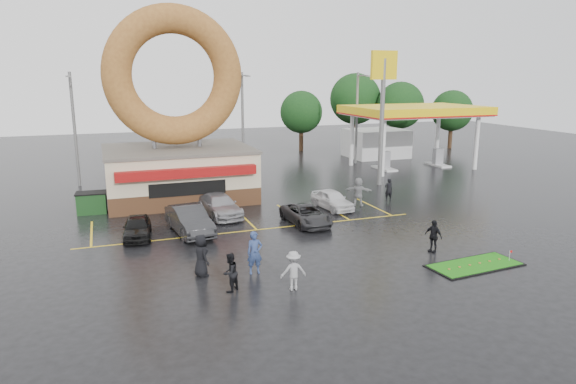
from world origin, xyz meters
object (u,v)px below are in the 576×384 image
object	(u,v)px
car_white	(332,200)
dumpster	(92,203)
streetlight_right	(357,116)
gas_station	(397,126)
shell_sign	(383,93)
donut_shop	(177,137)
streetlight_mid	(243,120)
streetlight_left	(74,127)
car_grey	(306,215)
person_cameraman	(433,236)
car_silver	(220,205)
car_black	(137,227)
car_dgrey	(189,220)
putting_green	(475,265)
person_blue	(255,253)

from	to	relation	value
car_white	dumpster	bearing A→B (deg)	156.99
streetlight_right	car_white	bearing A→B (deg)	-122.28
gas_station	shell_sign	distance (m)	11.93
donut_shop	streetlight_mid	distance (m)	10.59
streetlight_right	streetlight_left	bearing A→B (deg)	-175.60
car_grey	person_cameraman	xyz separation A→B (m)	(4.18, -6.78, 0.25)
car_silver	dumpster	size ratio (longest dim) A/B	2.59
gas_station	car_black	bearing A→B (deg)	-147.83
car_grey	car_white	world-z (taller)	car_white
car_dgrey	putting_green	distance (m)	15.22
streetlight_right	dumpster	xyz separation A→B (m)	(-24.97, -11.28, -4.13)
car_silver	person_cameraman	world-z (taller)	person_cameraman
streetlight_right	car_black	bearing A→B (deg)	-141.91
gas_station	dumpster	distance (m)	30.90
person_cameraman	shell_sign	bearing A→B (deg)	139.01
gas_station	streetlight_right	world-z (taller)	streetlight_right
donut_shop	person_cameraman	world-z (taller)	donut_shop
streetlight_right	car_black	world-z (taller)	streetlight_right
shell_sign	car_silver	world-z (taller)	shell_sign
car_dgrey	dumpster	distance (m)	8.41
streetlight_left	car_black	world-z (taller)	streetlight_left
donut_shop	car_white	size ratio (longest dim) A/B	3.58
streetlight_mid	streetlight_right	bearing A→B (deg)	4.76
streetlight_mid	person_blue	size ratio (longest dim) A/B	4.62
shell_sign	putting_green	xyz separation A→B (m)	(-5.02, -17.61, -7.34)
car_silver	person_blue	world-z (taller)	person_blue
car_dgrey	gas_station	bearing A→B (deg)	27.89
car_silver	car_white	world-z (taller)	car_silver
person_blue	dumpster	xyz separation A→B (m)	(-6.99, 13.59, -0.32)
car_dgrey	car_silver	bearing A→B (deg)	44.51
car_silver	putting_green	distance (m)	15.81
car_silver	dumpster	world-z (taller)	car_silver
shell_sign	streetlight_mid	xyz separation A→B (m)	(-9.00, 8.92, -2.60)
car_black	car_dgrey	bearing A→B (deg)	2.81
gas_station	person_blue	distance (m)	32.58
person_cameraman	streetlight_mid	bearing A→B (deg)	167.25
car_black	car_white	distance (m)	12.84
streetlight_mid	car_dgrey	size ratio (longest dim) A/B	1.90
streetlight_right	person_blue	xyz separation A→B (m)	(-17.98, -24.87, -3.81)
donut_shop	dumpster	xyz separation A→B (m)	(-5.97, -2.33, -3.81)
shell_sign	car_dgrey	size ratio (longest dim) A/B	2.24
car_silver	car_grey	world-z (taller)	car_silver
car_dgrey	dumpster	xyz separation A→B (m)	(-5.22, 6.60, -0.13)
person_blue	dumpster	distance (m)	15.28
donut_shop	shell_sign	distance (m)	16.29
car_white	person_cameraman	xyz separation A→B (m)	(1.18, -9.52, 0.19)
car_black	streetlight_right	bearing A→B (deg)	44.42
streetlight_right	gas_station	bearing A→B (deg)	-13.75
streetlight_right	putting_green	size ratio (longest dim) A/B	1.92
car_white	dumpster	distance (m)	15.70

